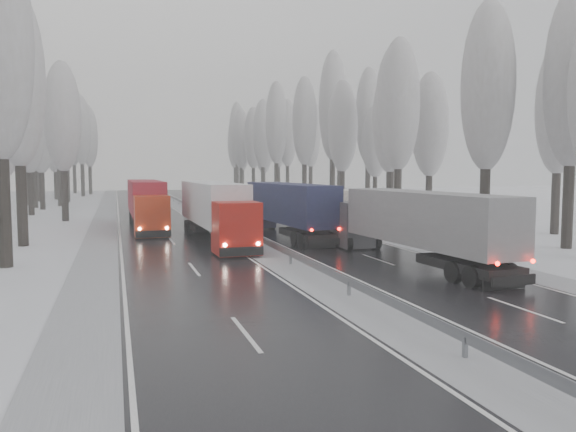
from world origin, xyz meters
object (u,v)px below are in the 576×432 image
truck_red_red (146,201)px  truck_blue_box (284,206)px  truck_cream_box (321,206)px  truck_red_white (215,208)px  truck_grey_tarp (412,222)px  box_truck_distant (213,193)px

truck_red_red → truck_blue_box: bearing=-43.3°
truck_cream_box → truck_red_white: bearing=-147.5°
truck_blue_box → truck_grey_tarp: bearing=-81.0°
truck_blue_box → truck_red_red: bearing=133.8°
truck_cream_box → truck_red_red: bearing=164.0°
truck_blue_box → truck_cream_box: 5.28m
box_truck_distant → truck_red_white: size_ratio=0.46×
truck_cream_box → box_truck_distant: 46.09m
truck_grey_tarp → truck_blue_box: truck_blue_box is taller
truck_grey_tarp → box_truck_distant: truck_grey_tarp is taller
truck_grey_tarp → truck_cream_box: size_ratio=1.10×
truck_grey_tarp → truck_blue_box: size_ratio=0.97×
truck_grey_tarp → truck_red_red: 26.44m
truck_grey_tarp → box_truck_distant: size_ratio=2.08×
truck_grey_tarp → box_truck_distant: bearing=86.9°
box_truck_distant → truck_grey_tarp: bearing=-94.3°
truck_red_white → truck_red_red: size_ratio=1.01×
box_truck_distant → truck_cream_box: bearing=-92.8°
truck_red_white → truck_red_red: truck_red_white is taller
truck_blue_box → truck_red_red: 13.33m
truck_grey_tarp → truck_red_red: size_ratio=0.96×
truck_blue_box → truck_cream_box: size_ratio=1.13×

